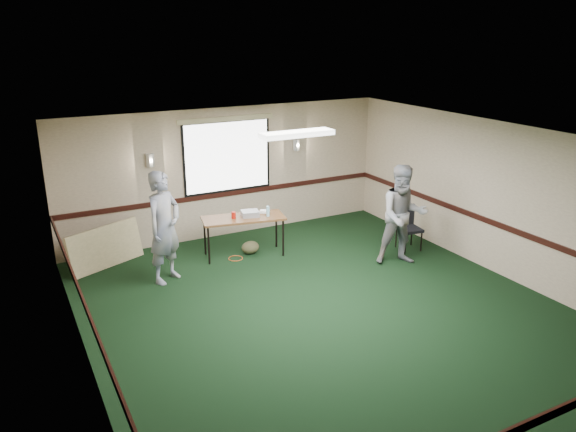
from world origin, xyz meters
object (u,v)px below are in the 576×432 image
person_left (164,227)px  projector (250,214)px  conference_chair (407,224)px  folding_table (243,220)px  person_right (403,215)px

person_left → projector: bearing=-20.0°
conference_chair → person_left: 4.76m
folding_table → person_right: size_ratio=0.88×
person_right → projector: bearing=165.5°
folding_table → person_left: (-1.64, -0.41, 0.26)m
conference_chair → person_right: size_ratio=0.46×
conference_chair → projector: bearing=166.5°
folding_table → conference_chair: size_ratio=1.91×
folding_table → conference_chair: conference_chair is taller
projector → person_right: size_ratio=0.17×
projector → person_right: bearing=-23.1°
conference_chair → person_left: size_ratio=0.44×
person_right → conference_chair: bearing=64.8°
conference_chair → person_right: person_right is taller
projector → person_right: 2.87m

